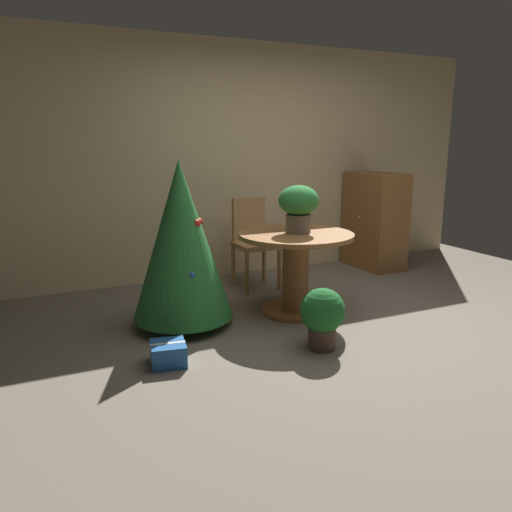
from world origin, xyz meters
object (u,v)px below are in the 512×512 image
(flower_vase, at_px, (299,205))
(holiday_tree, at_px, (181,240))
(round_dining_table, at_px, (296,262))
(wooden_cabinet, at_px, (375,221))
(wooden_chair_far, at_px, (253,238))
(potted_plant, at_px, (322,315))
(gift_box_blue, at_px, (168,354))

(flower_vase, bearing_deg, holiday_tree, 175.05)
(round_dining_table, height_order, wooden_cabinet, wooden_cabinet)
(flower_vase, distance_m, holiday_tree, 1.07)
(wooden_cabinet, bearing_deg, holiday_tree, -160.22)
(wooden_chair_far, height_order, holiday_tree, holiday_tree)
(flower_vase, bearing_deg, wooden_cabinet, 32.45)
(round_dining_table, height_order, wooden_chair_far, wooden_chair_far)
(flower_vase, height_order, potted_plant, flower_vase)
(wooden_chair_far, distance_m, gift_box_blue, 2.05)
(round_dining_table, bearing_deg, flower_vase, 28.96)
(holiday_tree, distance_m, gift_box_blue, 1.00)
(round_dining_table, height_order, flower_vase, flower_vase)
(wooden_chair_far, bearing_deg, potted_plant, -97.02)
(round_dining_table, bearing_deg, gift_box_blue, -156.56)
(holiday_tree, relative_size, wooden_cabinet, 1.20)
(holiday_tree, distance_m, wooden_cabinet, 2.90)
(flower_vase, xyz_separation_m, gift_box_blue, (-1.36, -0.59, -0.90))
(round_dining_table, height_order, potted_plant, round_dining_table)
(flower_vase, height_order, wooden_cabinet, wooden_cabinet)
(holiday_tree, bearing_deg, wooden_chair_far, 38.81)
(wooden_chair_far, relative_size, wooden_cabinet, 0.82)
(flower_vase, xyz_separation_m, holiday_tree, (-1.04, 0.09, -0.25))
(gift_box_blue, xyz_separation_m, potted_plant, (1.12, -0.21, 0.19))
(round_dining_table, relative_size, gift_box_blue, 3.68)
(round_dining_table, distance_m, flower_vase, 0.51)
(round_dining_table, distance_m, wooden_cabinet, 2.03)
(gift_box_blue, height_order, wooden_cabinet, wooden_cabinet)
(wooden_chair_far, xyz_separation_m, holiday_tree, (-1.01, -0.81, 0.21))
(wooden_chair_far, xyz_separation_m, potted_plant, (-0.21, -1.71, -0.26))
(wooden_chair_far, height_order, wooden_cabinet, wooden_cabinet)
(round_dining_table, relative_size, wooden_chair_far, 1.08)
(round_dining_table, distance_m, wooden_chair_far, 0.92)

